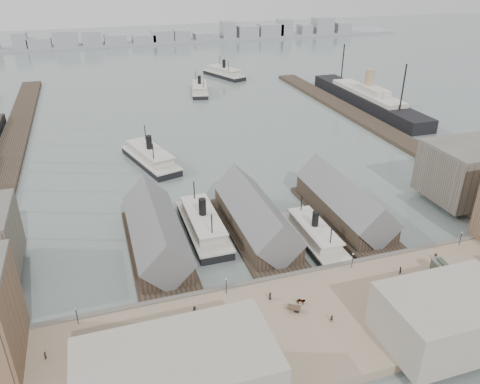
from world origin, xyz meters
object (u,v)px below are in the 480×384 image
object	(u,v)px
ocean_steamer	(367,98)
horse_cart_right	(424,300)
tram	(446,275)
horse_cart_center	(299,304)
horse_cart_left	(151,352)
ferry_docked_west	(203,224)

from	to	relation	value
ocean_steamer	horse_cart_right	world-z (taller)	ocean_steamer
tram	horse_cart_center	xyz separation A→B (m)	(-34.05, 2.30, -0.93)
horse_cart_left	horse_cart_right	world-z (taller)	horse_cart_left
ferry_docked_west	horse_cart_left	xyz separation A→B (m)	(-19.69, -41.01, 0.31)
tram	horse_cart_center	world-z (taller)	tram
horse_cart_right	horse_cart_center	bearing A→B (deg)	74.89
ferry_docked_west	horse_cart_center	bearing A→B (deg)	-73.80
ferry_docked_west	tram	size ratio (longest dim) A/B	3.07
tram	horse_cart_right	bearing A→B (deg)	-145.80
horse_cart_right	ocean_steamer	bearing A→B (deg)	-26.80
ferry_docked_west	horse_cart_left	distance (m)	45.50
ocean_steamer	horse_cart_left	distance (m)	181.25
ferry_docked_west	horse_cart_center	world-z (taller)	ferry_docked_west
tram	horse_cart_right	xyz separation A→B (m)	(-9.01, -4.65, -0.97)
ocean_steamer	ferry_docked_west	bearing A→B (deg)	-139.23
ferry_docked_west	ocean_steamer	bearing A→B (deg)	40.77
ocean_steamer	horse_cart_left	bearing A→B (deg)	-133.47
ferry_docked_west	horse_cart_right	world-z (taller)	ferry_docked_west
ferry_docked_west	horse_cart_right	distance (m)	56.83
horse_cart_right	horse_cart_left	bearing A→B (deg)	87.20
ferry_docked_west	horse_cart_right	bearing A→B (deg)	-50.91
horse_cart_right	tram	bearing A→B (deg)	-62.34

